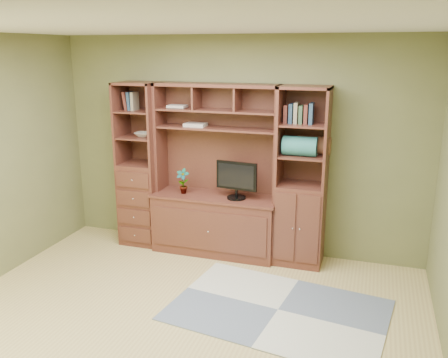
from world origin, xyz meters
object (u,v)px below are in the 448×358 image
(center_hutch, at_px, (215,172))
(right_tower, at_px, (302,178))
(left_tower, at_px, (141,165))
(monitor, at_px, (237,173))

(center_hutch, xyz_separation_m, right_tower, (1.02, 0.04, 0.00))
(center_hutch, distance_m, left_tower, 1.00)
(center_hutch, bearing_deg, monitor, -7.13)
(center_hutch, relative_size, left_tower, 1.00)
(left_tower, bearing_deg, monitor, -3.35)
(right_tower, bearing_deg, left_tower, 180.00)
(left_tower, relative_size, right_tower, 1.00)
(right_tower, height_order, monitor, right_tower)
(center_hutch, bearing_deg, right_tower, 2.23)
(left_tower, height_order, right_tower, same)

